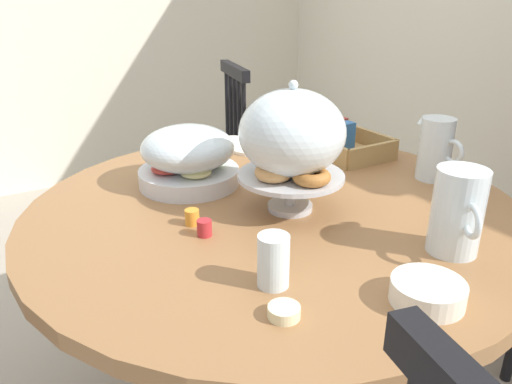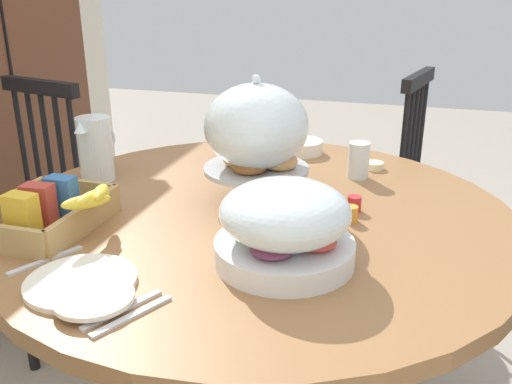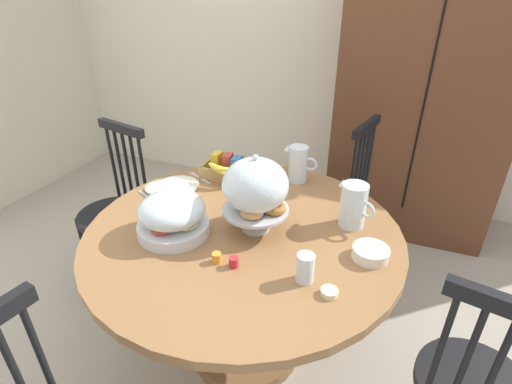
# 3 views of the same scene
# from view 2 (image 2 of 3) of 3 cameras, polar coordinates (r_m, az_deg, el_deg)

# --- Properties ---
(dining_table) EXTENTS (1.35, 1.35, 0.74)m
(dining_table) POSITION_cam_2_polar(r_m,az_deg,el_deg) (1.54, -0.00, -8.18)
(dining_table) COLOR olive
(dining_table) RESTS_ON ground_plane
(windsor_chair_near_window) EXTENTS (0.41, 0.41, 0.97)m
(windsor_chair_near_window) POSITION_cam_2_polar(r_m,az_deg,el_deg) (2.39, 12.05, -0.31)
(windsor_chair_near_window) COLOR black
(windsor_chair_near_window) RESTS_ON ground_plane
(windsor_chair_by_cabinet) EXTENTS (0.41, 0.42, 0.97)m
(windsor_chair_by_cabinet) POSITION_cam_2_polar(r_m,az_deg,el_deg) (2.20, -22.36, -3.47)
(windsor_chair_by_cabinet) COLOR black
(windsor_chair_by_cabinet) RESTS_ON ground_plane
(pastry_stand_with_dome) EXTENTS (0.28, 0.28, 0.34)m
(pastry_stand_with_dome) POSITION_cam_2_polar(r_m,az_deg,el_deg) (1.44, 0.04, 6.23)
(pastry_stand_with_dome) COLOR silver
(pastry_stand_with_dome) RESTS_ON dining_table
(fruit_platter_covered) EXTENTS (0.30, 0.30, 0.18)m
(fruit_platter_covered) POSITION_cam_2_polar(r_m,az_deg,el_deg) (1.16, 2.98, -3.44)
(fruit_platter_covered) COLOR silver
(fruit_platter_covered) RESTS_ON dining_table
(orange_juice_pitcher) EXTENTS (0.18, 0.10, 0.19)m
(orange_juice_pitcher) POSITION_cam_2_polar(r_m,az_deg,el_deg) (1.72, -16.13, 4.02)
(orange_juice_pitcher) COLOR silver
(orange_juice_pitcher) RESTS_ON dining_table
(milk_pitcher) EXTENTS (0.18, 0.12, 0.20)m
(milk_pitcher) POSITION_cam_2_polar(r_m,az_deg,el_deg) (1.87, -1.99, 6.25)
(milk_pitcher) COLOR silver
(milk_pitcher) RESTS_ON dining_table
(cereal_basket) EXTENTS (0.32, 0.30, 0.12)m
(cereal_basket) POSITION_cam_2_polar(r_m,az_deg,el_deg) (1.41, -20.37, -2.00)
(cereal_basket) COLOR tan
(cereal_basket) RESTS_ON dining_table
(china_plate_large) EXTENTS (0.22, 0.22, 0.01)m
(china_plate_large) POSITION_cam_2_polar(r_m,az_deg,el_deg) (1.17, -17.56, -8.78)
(china_plate_large) COLOR white
(china_plate_large) RESTS_ON dining_table
(china_plate_small) EXTENTS (0.15, 0.15, 0.01)m
(china_plate_small) POSITION_cam_2_polar(r_m,az_deg,el_deg) (1.08, -16.33, -10.37)
(china_plate_small) COLOR white
(china_plate_small) RESTS_ON china_plate_large
(cereal_bowl) EXTENTS (0.14, 0.14, 0.04)m
(cereal_bowl) POSITION_cam_2_polar(r_m,az_deg,el_deg) (1.93, 4.79, 4.66)
(cereal_bowl) COLOR white
(cereal_bowl) RESTS_ON dining_table
(drinking_glass) EXTENTS (0.06, 0.06, 0.11)m
(drinking_glass) POSITION_cam_2_polar(r_m,az_deg,el_deg) (1.70, 10.49, 3.23)
(drinking_glass) COLOR silver
(drinking_glass) RESTS_ON dining_table
(butter_dish) EXTENTS (0.06, 0.06, 0.02)m
(butter_dish) POSITION_cam_2_polar(r_m,az_deg,el_deg) (1.81, 12.03, 2.68)
(butter_dish) COLOR beige
(butter_dish) RESTS_ON dining_table
(jam_jar_strawberry) EXTENTS (0.04, 0.04, 0.04)m
(jam_jar_strawberry) POSITION_cam_2_polar(r_m,az_deg,el_deg) (1.47, 10.06, -1.18)
(jam_jar_strawberry) COLOR #B7282D
(jam_jar_strawberry) RESTS_ON dining_table
(jam_jar_apricot) EXTENTS (0.04, 0.04, 0.04)m
(jam_jar_apricot) POSITION_cam_2_polar(r_m,az_deg,el_deg) (1.40, 9.70, -2.22)
(jam_jar_apricot) COLOR orange
(jam_jar_apricot) RESTS_ON dining_table
(table_knife) EXTENTS (0.16, 0.09, 0.01)m
(table_knife) POSITION_cam_2_polar(r_m,az_deg,el_deg) (1.06, -13.57, -11.66)
(table_knife) COLOR silver
(table_knife) RESTS_ON dining_table
(dinner_fork) EXTENTS (0.16, 0.09, 0.01)m
(dinner_fork) POSITION_cam_2_polar(r_m,az_deg,el_deg) (1.04, -12.61, -12.32)
(dinner_fork) COLOR silver
(dinner_fork) RESTS_ON dining_table
(soup_spoon) EXTENTS (0.16, 0.09, 0.01)m
(soup_spoon) POSITION_cam_2_polar(r_m,az_deg,el_deg) (1.28, -20.79, -6.59)
(soup_spoon) COLOR silver
(soup_spoon) RESTS_ON dining_table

